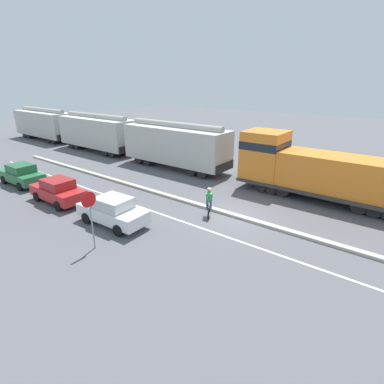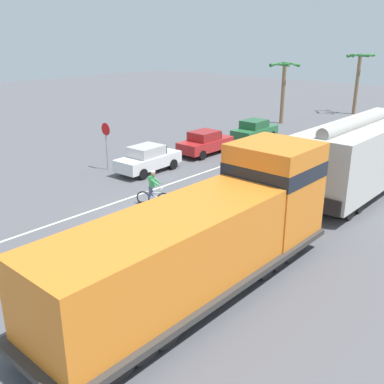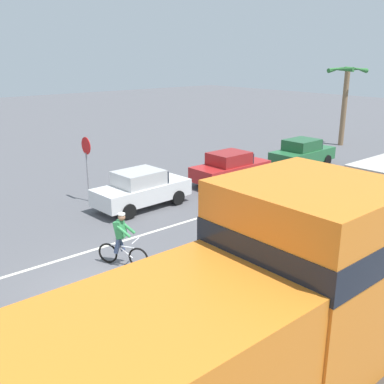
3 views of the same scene
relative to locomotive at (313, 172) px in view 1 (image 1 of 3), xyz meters
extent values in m
plane|color=#56565B|center=(-6.00, 2.64, -1.80)|extent=(120.00, 120.00, 0.00)
cube|color=#B2AD9E|center=(-6.00, 8.64, -1.72)|extent=(0.36, 36.00, 0.16)
cube|color=silver|center=(-8.40, 8.64, -1.79)|extent=(0.14, 36.00, 0.01)
cube|color=orange|center=(0.00, -1.44, 0.10)|extent=(2.70, 9.86, 2.40)
cube|color=orange|center=(0.00, 3.56, 0.65)|extent=(2.80, 2.80, 3.50)
cube|color=black|center=(0.00, 3.56, 1.44)|extent=(2.83, 2.83, 0.56)
cube|color=#383533|center=(0.00, -0.84, -1.10)|extent=(3.10, 11.60, 0.20)
cylinder|color=#4C4947|center=(0.00, -0.84, -1.25)|extent=(1.10, 3.00, 1.10)
cylinder|color=black|center=(0.00, 3.15, -1.30)|extent=(2.40, 1.00, 1.00)
cylinder|color=black|center=(0.00, 2.35, -1.30)|extent=(2.40, 1.00, 1.00)
cylinder|color=black|center=(0.00, 1.55, -1.30)|extent=(2.40, 1.00, 1.00)
cylinder|color=black|center=(0.00, -3.23, -1.30)|extent=(2.40, 1.00, 1.00)
cylinder|color=black|center=(0.00, -4.03, -1.30)|extent=(2.40, 1.00, 1.00)
cube|color=beige|center=(0.00, 12.16, 0.35)|extent=(2.90, 10.40, 3.10)
cylinder|color=#A2A099|center=(0.00, 12.16, 2.08)|extent=(0.60, 9.88, 0.60)
cube|color=black|center=(0.00, 17.41, -0.85)|extent=(2.61, 0.10, 0.70)
cube|color=black|center=(0.00, 6.91, -0.85)|extent=(2.61, 0.10, 0.70)
cylinder|color=black|center=(0.00, 15.93, -1.35)|extent=(2.46, 0.90, 0.90)
cylinder|color=black|center=(0.00, 14.83, -1.35)|extent=(2.46, 0.90, 0.90)
cylinder|color=black|center=(0.00, 9.48, -1.35)|extent=(2.46, 0.90, 0.90)
cylinder|color=black|center=(0.00, 8.38, -1.35)|extent=(2.46, 0.90, 0.90)
cube|color=beige|center=(0.00, 23.76, 0.35)|extent=(2.90, 10.40, 3.10)
cylinder|color=#A19F99|center=(0.00, 23.76, 2.08)|extent=(0.60, 9.88, 0.60)
cube|color=black|center=(0.00, 29.01, -0.85)|extent=(2.61, 0.10, 0.70)
cube|color=black|center=(0.00, 18.51, -0.85)|extent=(2.61, 0.10, 0.70)
cylinder|color=black|center=(0.00, 27.53, -1.35)|extent=(2.46, 0.90, 0.90)
cylinder|color=black|center=(0.00, 26.43, -1.35)|extent=(2.46, 0.90, 0.90)
cylinder|color=black|center=(0.00, 21.08, -1.35)|extent=(2.46, 0.90, 0.90)
cylinder|color=black|center=(0.00, 19.98, -1.35)|extent=(2.46, 0.90, 0.90)
cube|color=#BCB9B1|center=(0.00, 35.36, 0.35)|extent=(2.90, 10.40, 3.10)
cylinder|color=#9F9D97|center=(0.00, 35.36, 2.08)|extent=(0.60, 9.88, 0.60)
cube|color=black|center=(0.00, 40.61, -0.85)|extent=(2.61, 0.10, 0.70)
cube|color=black|center=(0.00, 30.11, -0.85)|extent=(2.61, 0.10, 0.70)
cylinder|color=black|center=(0.00, 39.13, -1.35)|extent=(2.46, 0.90, 0.90)
cylinder|color=black|center=(0.00, 38.03, -1.35)|extent=(2.46, 0.90, 0.90)
cylinder|color=black|center=(0.00, 32.68, -1.35)|extent=(2.46, 0.90, 0.90)
cylinder|color=black|center=(0.00, 31.58, -1.35)|extent=(2.46, 0.90, 0.90)
cube|color=silver|center=(-10.98, 7.42, -1.13)|extent=(1.89, 4.27, 0.70)
cube|color=beige|center=(-10.97, 7.27, -0.48)|extent=(1.59, 1.97, 0.60)
cube|color=#1E232D|center=(-11.02, 8.27, -0.53)|extent=(1.43, 0.19, 0.51)
cylinder|color=black|center=(-11.85, 8.69, -1.48)|extent=(0.25, 0.65, 0.64)
cylinder|color=black|center=(-10.23, 8.76, -1.48)|extent=(0.25, 0.65, 0.64)
cylinder|color=black|center=(-11.73, 6.08, -1.48)|extent=(0.25, 0.65, 0.64)
cylinder|color=black|center=(-10.11, 6.16, -1.48)|extent=(0.25, 0.65, 0.64)
cube|color=red|center=(-11.10, 12.89, -1.13)|extent=(1.72, 4.21, 0.70)
cube|color=maroon|center=(-11.09, 12.74, -0.48)|extent=(1.51, 1.91, 0.60)
cube|color=#1E232D|center=(-11.10, 13.74, -0.53)|extent=(1.43, 0.13, 0.51)
cylinder|color=black|center=(-11.91, 14.19, -1.48)|extent=(0.22, 0.64, 0.64)
cylinder|color=black|center=(-10.29, 14.19, -1.48)|extent=(0.22, 0.64, 0.64)
cylinder|color=black|center=(-11.90, 11.58, -1.48)|extent=(0.22, 0.64, 0.64)
cylinder|color=black|center=(-10.28, 11.59, -1.48)|extent=(0.22, 0.64, 0.64)
cube|color=#286B3D|center=(-10.85, 18.52, -1.13)|extent=(1.79, 4.24, 0.70)
cube|color=#225B34|center=(-10.85, 18.37, -0.48)|extent=(1.54, 1.93, 0.60)
cube|color=#1E232D|center=(-10.87, 19.37, -0.53)|extent=(1.43, 0.15, 0.51)
cylinder|color=black|center=(-11.69, 19.80, -1.48)|extent=(0.23, 0.64, 0.64)
cylinder|color=black|center=(-10.07, 19.84, -1.48)|extent=(0.23, 0.64, 0.64)
cylinder|color=black|center=(-11.63, 17.20, -1.48)|extent=(0.23, 0.64, 0.64)
cylinder|color=black|center=(-10.02, 17.23, -1.48)|extent=(0.23, 0.64, 0.64)
torus|color=black|center=(-6.33, 4.07, -1.47)|extent=(0.60, 0.39, 0.66)
torus|color=black|center=(-7.23, 3.54, -1.47)|extent=(0.60, 0.39, 0.66)
cylinder|color=silver|center=(-6.78, 3.81, -1.17)|extent=(0.70, 0.44, 0.05)
cylinder|color=silver|center=(-6.69, 3.86, -1.35)|extent=(0.44, 0.29, 0.36)
cylinder|color=silver|center=(-6.97, 3.70, -1.02)|extent=(0.04, 0.04, 0.30)
cylinder|color=silver|center=(-6.40, 4.03, -0.92)|extent=(0.27, 0.43, 0.04)
cylinder|color=#38476B|center=(-6.93, 3.83, -1.12)|extent=(0.33, 0.27, 0.52)
cylinder|color=#38476B|center=(-6.83, 3.66, -1.12)|extent=(0.30, 0.25, 0.52)
cube|color=#338C4C|center=(-6.82, 3.78, -0.60)|extent=(0.45, 0.46, 0.57)
sphere|color=#9E7051|center=(-6.76, 3.82, -0.21)|extent=(0.22, 0.22, 0.22)
cylinder|color=white|center=(-6.76, 3.82, -0.11)|extent=(0.22, 0.22, 0.05)
cylinder|color=#338C4C|center=(-6.73, 4.02, -0.60)|extent=(0.44, 0.31, 0.36)
cylinder|color=#338C4C|center=(-6.57, 3.75, -0.60)|extent=(0.44, 0.31, 0.36)
cylinder|color=gray|center=(-13.19, 6.08, -0.70)|extent=(0.07, 0.07, 2.20)
cylinder|color=red|center=(-13.19, 6.10, 0.70)|extent=(0.76, 0.03, 0.76)
cylinder|color=white|center=(-13.19, 6.11, 0.70)|extent=(0.48, 0.01, 0.48)
camera|label=1|loc=(-20.34, -5.31, 5.79)|focal=28.00mm
camera|label=2|loc=(8.20, -10.23, 6.18)|focal=42.00mm
camera|label=3|loc=(4.23, -2.82, 4.51)|focal=42.00mm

